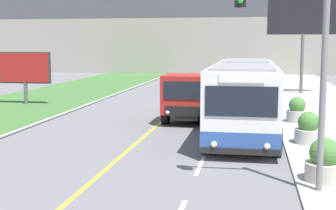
{
  "coord_description": "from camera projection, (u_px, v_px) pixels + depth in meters",
  "views": [
    {
      "loc": [
        4.27,
        -1.79,
        3.78
      ],
      "look_at": [
        1.1,
        15.85,
        1.4
      ],
      "focal_mm": 50.0,
      "sensor_mm": 36.0,
      "label": 1
    }
  ],
  "objects": [
    {
      "name": "traffic_light_mast",
      "position": [
        297.0,
        45.0,
        11.47
      ],
      "size": [
        2.28,
        0.32,
        5.85
      ],
      "color": "slate",
      "rests_on": "ground_plane"
    },
    {
      "name": "dump_truck",
      "position": [
        192.0,
        97.0,
        22.66
      ],
      "size": [
        2.49,
        6.13,
        2.32
      ],
      "color": "black",
      "rests_on": "ground_plane"
    },
    {
      "name": "planter_round_third",
      "position": [
        297.0,
        111.0,
        22.07
      ],
      "size": [
        0.96,
        0.96,
        1.19
      ],
      "color": "#B7B2A8",
      "rests_on": "sidewalk_right"
    },
    {
      "name": "billboard_large",
      "position": [
        304.0,
        19.0,
        34.37
      ],
      "size": [
        5.25,
        0.24,
        7.16
      ],
      "color": "#59595B",
      "rests_on": "ground_plane"
    },
    {
      "name": "planter_round_near",
      "position": [
        324.0,
        162.0,
        12.59
      ],
      "size": [
        1.02,
        1.02,
        1.18
      ],
      "color": "#B7B2A8",
      "rests_on": "sidewalk_right"
    },
    {
      "name": "city_bus",
      "position": [
        244.0,
        96.0,
        20.23
      ],
      "size": [
        2.71,
        11.64,
        2.96
      ],
      "color": "white",
      "rests_on": "ground_plane"
    },
    {
      "name": "planter_round_second",
      "position": [
        308.0,
        129.0,
        17.32
      ],
      "size": [
        0.98,
        0.98,
        1.19
      ],
      "color": "#B7B2A8",
      "rests_on": "sidewalk_right"
    },
    {
      "name": "car_distant",
      "position": [
        216.0,
        79.0,
        40.72
      ],
      "size": [
        1.8,
        4.3,
        1.45
      ],
      "color": "silver",
      "rests_on": "ground_plane"
    },
    {
      "name": "billboard_small",
      "position": [
        25.0,
        69.0,
        28.81
      ],
      "size": [
        3.34,
        0.24,
        3.24
      ],
      "color": "#59595B",
      "rests_on": "ground_plane"
    }
  ]
}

